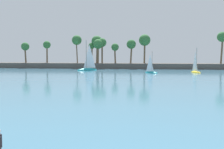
{
  "coord_description": "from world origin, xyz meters",
  "views": [
    {
      "loc": [
        2.77,
        -4.26,
        4.96
      ],
      "look_at": [
        0.71,
        10.99,
        3.77
      ],
      "focal_mm": 43.33,
      "sensor_mm": 36.0,
      "label": 1
    }
  ],
  "objects": [
    {
      "name": "sea",
      "position": [
        0.0,
        65.88,
        0.03
      ],
      "size": [
        220.0,
        116.91,
        0.06
      ],
      "primitive_type": "cube",
      "color": "teal",
      "rests_on": "ground"
    },
    {
      "name": "sailboat_toward_headland",
      "position": [
        -14.93,
        73.41,
        0.91
      ],
      "size": [
        6.1,
        5.84,
        9.43
      ],
      "color": "teal",
      "rests_on": "sea"
    },
    {
      "name": "sailboat_near_shore",
      "position": [
        3.46,
        64.74,
        0.58
      ],
      "size": [
        3.81,
        3.54,
        5.81
      ],
      "color": "teal",
      "rests_on": "sea"
    },
    {
      "name": "palm_headland",
      "position": [
        0.64,
        84.3,
        3.24
      ],
      "size": [
        118.27,
        6.25,
        12.96
      ],
      "color": "#514C47",
      "rests_on": "ground"
    },
    {
      "name": "sailboat_far_left",
      "position": [
        14.83,
        67.28,
        0.68
      ],
      "size": [
        2.67,
        4.96,
        6.89
      ],
      "color": "yellow",
      "rests_on": "sea"
    }
  ]
}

